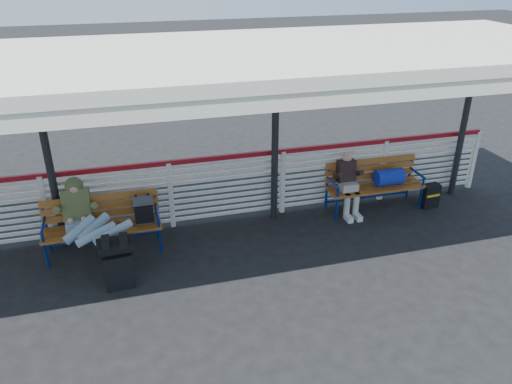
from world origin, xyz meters
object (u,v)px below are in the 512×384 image
object	(u,v)px
luggage_stack	(117,260)
bench_right	(380,179)
traveler_man	(90,224)
companion_person	(348,183)
suitcase_side	(430,196)
bench_left	(113,217)

from	to	relation	value
luggage_stack	bench_right	bearing A→B (deg)	11.71
traveler_man	companion_person	world-z (taller)	traveler_man
bench_right	suitcase_side	bearing A→B (deg)	-14.92
luggage_stack	bench_left	xyz separation A→B (m)	(-0.03, 1.04, 0.14)
suitcase_side	bench_right	bearing A→B (deg)	160.34
luggage_stack	traveler_man	bearing A→B (deg)	113.57
companion_person	suitcase_side	bearing A→B (deg)	-7.32
bench_left	traveler_man	world-z (taller)	traveler_man
luggage_stack	bench_right	distance (m)	4.90
traveler_man	companion_person	size ratio (longest dim) A/B	1.43
luggage_stack	bench_right	xyz separation A→B (m)	(4.74, 1.25, 0.13)
traveler_man	companion_person	xyz separation A→B (m)	(4.43, 0.52, -0.11)
bench_left	traveler_man	xyz separation A→B (m)	(-0.32, -0.35, 0.12)
companion_person	bench_right	bearing A→B (deg)	4.08
suitcase_side	traveler_man	bearing A→B (deg)	178.27
suitcase_side	luggage_stack	bearing A→B (deg)	-174.73
bench_right	companion_person	size ratio (longest dim) A/B	1.57
traveler_man	bench_right	bearing A→B (deg)	6.38
luggage_stack	bench_right	size ratio (longest dim) A/B	0.45
luggage_stack	bench_left	bearing A→B (deg)	88.45
bench_left	traveler_man	bearing A→B (deg)	-132.16
traveler_man	luggage_stack	bearing A→B (deg)	-63.30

